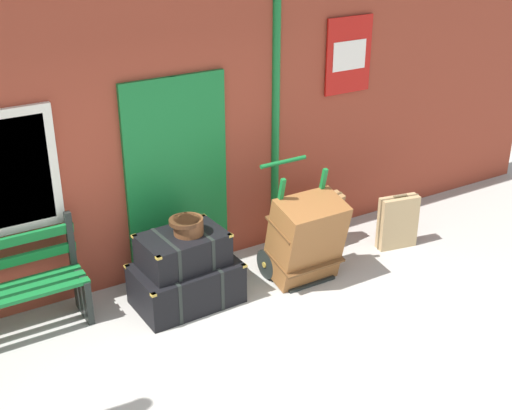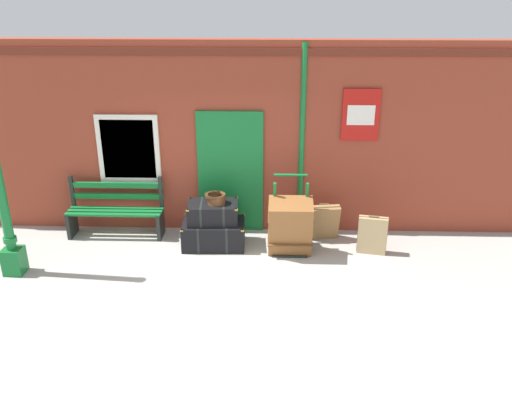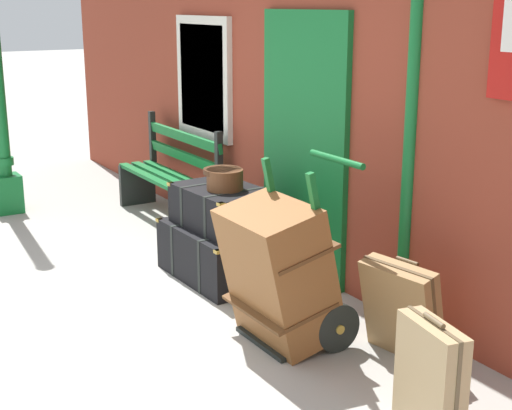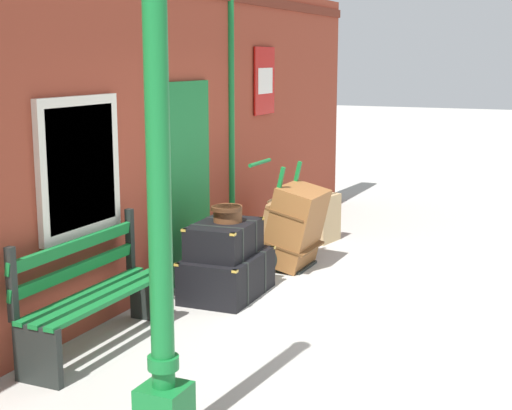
{
  "view_description": "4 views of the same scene",
  "coord_description": "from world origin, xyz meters",
  "px_view_note": "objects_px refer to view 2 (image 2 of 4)",
  "views": [
    {
      "loc": [
        -2.55,
        -3.54,
        3.79
      ],
      "look_at": [
        0.69,
        1.86,
        0.83
      ],
      "focal_mm": 48.69,
      "sensor_mm": 36.0,
      "label": 1
    },
    {
      "loc": [
        0.8,
        -6.03,
        3.98
      ],
      "look_at": [
        0.54,
        1.74,
        0.75
      ],
      "focal_mm": 37.29,
      "sensor_mm": 36.0,
      "label": 2
    },
    {
      "loc": [
        4.83,
        -0.9,
        2.15
      ],
      "look_at": [
        0.41,
        1.79,
        0.74
      ],
      "focal_mm": 52.1,
      "sensor_mm": 36.0,
      "label": 3
    },
    {
      "loc": [
        -6.66,
        -1.46,
        2.33
      ],
      "look_at": [
        0.73,
        1.88,
        0.76
      ],
      "focal_mm": 53.25,
      "sensor_mm": 36.0,
      "label": 4
    }
  ],
  "objects_px": {
    "lamp_post": "(2,199)",
    "suitcase_charcoal": "(323,222)",
    "round_hatbox": "(216,198)",
    "porters_trolley": "(290,233)",
    "large_brown_trunk": "(290,226)",
    "steamer_trunk_base": "(214,234)",
    "platform_bench": "(116,210)",
    "steamer_trunk_middle": "(213,212)",
    "suitcase_oxblood": "(372,235)"
  },
  "relations": [
    {
      "from": "lamp_post",
      "to": "suitcase_charcoal",
      "type": "height_order",
      "value": "lamp_post"
    },
    {
      "from": "round_hatbox",
      "to": "porters_trolley",
      "type": "relative_size",
      "value": 0.28
    },
    {
      "from": "lamp_post",
      "to": "suitcase_charcoal",
      "type": "relative_size",
      "value": 4.84
    },
    {
      "from": "large_brown_trunk",
      "to": "porters_trolley",
      "type": "bearing_deg",
      "value": 90.0
    },
    {
      "from": "porters_trolley",
      "to": "suitcase_charcoal",
      "type": "distance_m",
      "value": 0.68
    },
    {
      "from": "steamer_trunk_base",
      "to": "platform_bench",
      "type": "bearing_deg",
      "value": 167.9
    },
    {
      "from": "round_hatbox",
      "to": "large_brown_trunk",
      "type": "bearing_deg",
      "value": -12.47
    },
    {
      "from": "steamer_trunk_middle",
      "to": "porters_trolley",
      "type": "xyz_separation_m",
      "value": [
        1.24,
        -0.1,
        -0.31
      ]
    },
    {
      "from": "lamp_post",
      "to": "steamer_trunk_middle",
      "type": "bearing_deg",
      "value": 19.75
    },
    {
      "from": "platform_bench",
      "to": "round_hatbox",
      "type": "height_order",
      "value": "platform_bench"
    },
    {
      "from": "steamer_trunk_middle",
      "to": "suitcase_charcoal",
      "type": "distance_m",
      "value": 1.85
    },
    {
      "from": "platform_bench",
      "to": "round_hatbox",
      "type": "bearing_deg",
      "value": -11.21
    },
    {
      "from": "steamer_trunk_middle",
      "to": "large_brown_trunk",
      "type": "xyz_separation_m",
      "value": [
        1.24,
        -0.27,
        -0.1
      ]
    },
    {
      "from": "steamer_trunk_base",
      "to": "round_hatbox",
      "type": "bearing_deg",
      "value": 18.98
    },
    {
      "from": "round_hatbox",
      "to": "lamp_post",
      "type": "bearing_deg",
      "value": -160.77
    },
    {
      "from": "steamer_trunk_middle",
      "to": "suitcase_oxblood",
      "type": "relative_size",
      "value": 1.29
    },
    {
      "from": "steamer_trunk_middle",
      "to": "suitcase_oxblood",
      "type": "distance_m",
      "value": 2.57
    },
    {
      "from": "platform_bench",
      "to": "large_brown_trunk",
      "type": "relative_size",
      "value": 1.67
    },
    {
      "from": "large_brown_trunk",
      "to": "suitcase_oxblood",
      "type": "bearing_deg",
      "value": 2.99
    },
    {
      "from": "steamer_trunk_middle",
      "to": "porters_trolley",
      "type": "bearing_deg",
      "value": -4.4
    },
    {
      "from": "platform_bench",
      "to": "round_hatbox",
      "type": "distance_m",
      "value": 1.82
    },
    {
      "from": "large_brown_trunk",
      "to": "suitcase_charcoal",
      "type": "height_order",
      "value": "large_brown_trunk"
    },
    {
      "from": "suitcase_oxblood",
      "to": "suitcase_charcoal",
      "type": "height_order",
      "value": "suitcase_oxblood"
    },
    {
      "from": "large_brown_trunk",
      "to": "suitcase_charcoal",
      "type": "bearing_deg",
      "value": 43.34
    },
    {
      "from": "steamer_trunk_base",
      "to": "suitcase_charcoal",
      "type": "relative_size",
      "value": 1.61
    },
    {
      "from": "round_hatbox",
      "to": "porters_trolley",
      "type": "distance_m",
      "value": 1.32
    },
    {
      "from": "round_hatbox",
      "to": "large_brown_trunk",
      "type": "relative_size",
      "value": 0.34
    },
    {
      "from": "large_brown_trunk",
      "to": "steamer_trunk_middle",
      "type": "bearing_deg",
      "value": 167.69
    },
    {
      "from": "steamer_trunk_base",
      "to": "suitcase_oxblood",
      "type": "relative_size",
      "value": 1.58
    },
    {
      "from": "porters_trolley",
      "to": "suitcase_oxblood",
      "type": "relative_size",
      "value": 1.83
    },
    {
      "from": "lamp_post",
      "to": "suitcase_oxblood",
      "type": "distance_m",
      "value": 5.54
    },
    {
      "from": "lamp_post",
      "to": "large_brown_trunk",
      "type": "height_order",
      "value": "lamp_post"
    },
    {
      "from": "suitcase_charcoal",
      "to": "large_brown_trunk",
      "type": "bearing_deg",
      "value": -136.66
    },
    {
      "from": "steamer_trunk_base",
      "to": "suitcase_charcoal",
      "type": "distance_m",
      "value": 1.84
    },
    {
      "from": "porters_trolley",
      "to": "steamer_trunk_middle",
      "type": "bearing_deg",
      "value": 175.6
    },
    {
      "from": "round_hatbox",
      "to": "steamer_trunk_middle",
      "type": "bearing_deg",
      "value": 171.1
    },
    {
      "from": "large_brown_trunk",
      "to": "round_hatbox",
      "type": "bearing_deg",
      "value": 167.53
    },
    {
      "from": "steamer_trunk_base",
      "to": "round_hatbox",
      "type": "relative_size",
      "value": 3.13
    },
    {
      "from": "steamer_trunk_middle",
      "to": "suitcase_oxblood",
      "type": "xyz_separation_m",
      "value": [
        2.55,
        -0.2,
        -0.27
      ]
    },
    {
      "from": "platform_bench",
      "to": "suitcase_charcoal",
      "type": "distance_m",
      "value": 3.51
    },
    {
      "from": "steamer_trunk_base",
      "to": "round_hatbox",
      "type": "distance_m",
      "value": 0.63
    },
    {
      "from": "steamer_trunk_base",
      "to": "large_brown_trunk",
      "type": "distance_m",
      "value": 1.29
    },
    {
      "from": "suitcase_charcoal",
      "to": "lamp_post",
      "type": "bearing_deg",
      "value": -164.52
    },
    {
      "from": "lamp_post",
      "to": "large_brown_trunk",
      "type": "relative_size",
      "value": 3.24
    },
    {
      "from": "lamp_post",
      "to": "suitcase_oxblood",
      "type": "height_order",
      "value": "lamp_post"
    },
    {
      "from": "lamp_post",
      "to": "porters_trolley",
      "type": "xyz_separation_m",
      "value": [
        4.1,
        0.93,
        -0.91
      ]
    },
    {
      "from": "platform_bench",
      "to": "suitcase_oxblood",
      "type": "height_order",
      "value": "platform_bench"
    },
    {
      "from": "steamer_trunk_base",
      "to": "round_hatbox",
      "type": "height_order",
      "value": "round_hatbox"
    },
    {
      "from": "platform_bench",
      "to": "round_hatbox",
      "type": "xyz_separation_m",
      "value": [
        1.75,
        -0.35,
        0.39
      ]
    },
    {
      "from": "porters_trolley",
      "to": "large_brown_trunk",
      "type": "distance_m",
      "value": 0.27
    }
  ]
}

